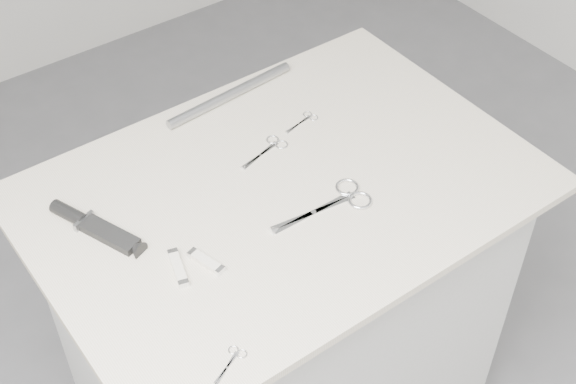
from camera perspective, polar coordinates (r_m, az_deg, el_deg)
plinth at (r=1.96m, az=-0.30°, el=-9.51°), size 0.90×0.60×0.90m
display_board at (r=1.61m, az=-0.36°, el=0.19°), size 1.00×0.70×0.02m
large_shears at (r=1.58m, az=3.68°, el=-0.60°), size 0.21×0.09×0.01m
embroidery_scissors_a at (r=1.69m, az=-1.30°, el=3.16°), size 0.12×0.06×0.00m
embroidery_scissors_b at (r=1.76m, az=1.18°, el=5.13°), size 0.09×0.04×0.00m
tiny_scissors at (r=1.34m, az=-4.03°, el=-11.87°), size 0.08×0.05×0.00m
sheathed_knife at (r=1.57m, az=-13.84°, el=-2.29°), size 0.10×0.20×0.03m
pocket_knife_a at (r=1.47m, az=-7.83°, el=-5.37°), size 0.04×0.09×0.01m
pocket_knife_b at (r=1.47m, az=-5.85°, el=-4.96°), size 0.04×0.08×0.01m
metal_rail at (r=1.82m, az=-4.13°, el=6.93°), size 0.34×0.05×0.02m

